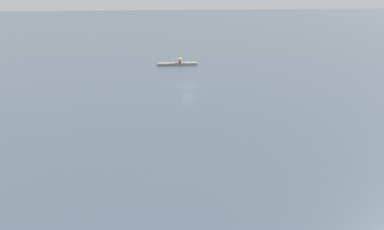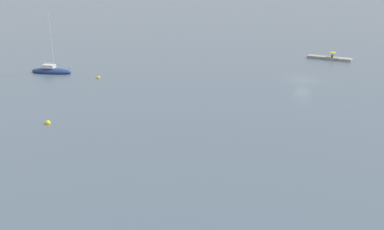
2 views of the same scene
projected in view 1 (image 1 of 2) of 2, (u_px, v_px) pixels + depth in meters
The scene contains 4 objects.
ground_plane at pixel (188, 86), 70.81m from camera, with size 500.00×500.00×0.00m, color #475666.
seawall_pier at pixel (177, 64), 89.89m from camera, with size 9.11×1.85×0.55m.
person_seated_brown_left at pixel (180, 62), 89.58m from camera, with size 0.42×0.63×0.73m.
umbrella_open_yellow at pixel (180, 58), 89.56m from camera, with size 1.40×1.40×1.30m.
Camera 1 is at (8.35, 68.38, 17.25)m, focal length 35.99 mm.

